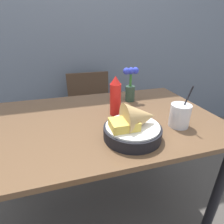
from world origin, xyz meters
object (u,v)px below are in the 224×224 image
at_px(ketchup_bottle, 115,96).
at_px(flower_vase, 130,85).
at_px(food_basket, 135,126).
at_px(drink_cup, 180,116).
at_px(chair_far_window, 91,109).

relative_size(ketchup_bottle, flower_vase, 0.98).
xyz_separation_m(food_basket, flower_vase, (0.14, 0.41, 0.05)).
relative_size(drink_cup, flower_vase, 0.97).
bearing_deg(food_basket, ketchup_bottle, 92.69).
height_order(chair_far_window, food_basket, food_basket).
relative_size(food_basket, drink_cup, 1.18).
bearing_deg(flower_vase, drink_cup, -74.37).
bearing_deg(chair_far_window, ketchup_bottle, -87.66).
distance_m(chair_far_window, drink_cup, 1.03).
bearing_deg(drink_cup, food_basket, -172.39).
relative_size(ketchup_bottle, drink_cup, 1.02).
bearing_deg(chair_far_window, flower_vase, -71.83).
bearing_deg(drink_cup, chair_far_window, 107.15).
relative_size(chair_far_window, flower_vase, 3.81).
height_order(food_basket, flower_vase, flower_vase).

